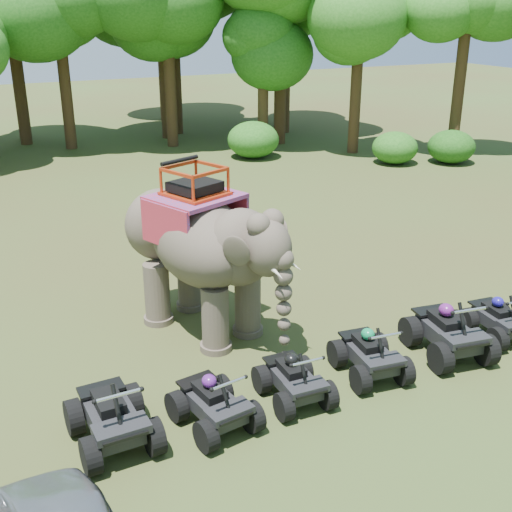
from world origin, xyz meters
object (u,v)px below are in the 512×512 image
Objects in this scene: atv_1 at (214,397)px; atv_5 at (501,314)px; atv_0 at (111,409)px; elephant at (200,249)px; atv_2 at (294,374)px; atv_4 at (449,325)px; atv_3 at (370,348)px.

atv_1 is 1.04× the size of atv_5.
atv_1 is at bearing -172.77° from atv_5.
elephant is at bearing 46.50° from atv_0.
atv_2 is at bearing -5.60° from atv_0.
atv_4 is (7.25, -0.14, 0.02)m from atv_0.
atv_0 is at bearing -174.41° from atv_3.
atv_0 reaches higher than atv_5.
atv_0 is at bearing 161.01° from atv_1.
atv_0 reaches higher than atv_3.
atv_5 is (8.84, -0.04, -0.10)m from atv_0.
atv_3 is at bearing -173.03° from atv_4.
elephant is 3.03× the size of atv_2.
atv_1 is at bearing -170.14° from atv_4.
atv_2 is 0.99× the size of atv_5.
atv_4 reaches higher than atv_1.
atv_4 is at bearing 2.90° from atv_2.
atv_3 is at bearing -5.89° from atv_1.
atv_1 is at bearing -129.98° from elephant.
elephant is at bearing 149.63° from atv_4.
atv_5 is at bearing 7.51° from atv_3.
elephant is at bearing 62.81° from atv_1.
atv_1 is at bearing -170.02° from atv_3.
atv_2 is at bearing -103.77° from elephant.
atv_1 reaches higher than atv_2.
atv_0 is 1.17× the size of atv_5.
atv_0 is 7.25m from atv_4.
elephant reaches higher than atv_2.
atv_4 is at bearing -60.56° from elephant.
atv_2 is at bearing -173.05° from atv_5.
atv_2 is 5.41m from atv_5.
atv_0 is at bearing -175.14° from atv_5.
atv_5 is at bearing 3.58° from atv_2.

